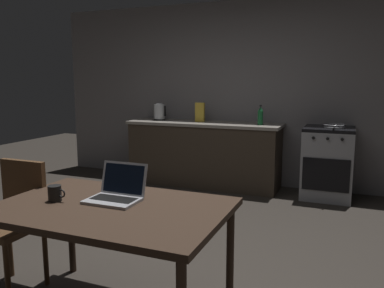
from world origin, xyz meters
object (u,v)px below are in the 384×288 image
(cereal_box, at_px, (200,112))
(chair, at_px, (14,216))
(stove_oven, at_px, (328,163))
(laptop, at_px, (116,193))
(coffee_mug, at_px, (55,193))
(electric_kettle, at_px, (159,112))
(frying_pan, at_px, (334,126))
(bottle, at_px, (260,115))
(dining_table, at_px, (111,216))

(cereal_box, bearing_deg, chair, -93.52)
(stove_oven, bearing_deg, laptop, -109.57)
(stove_oven, relative_size, coffee_mug, 7.42)
(electric_kettle, xyz_separation_m, frying_pan, (2.41, -0.03, -0.09))
(electric_kettle, bearing_deg, bottle, -1.91)
(dining_table, relative_size, bottle, 5.34)
(stove_oven, height_order, electric_kettle, electric_kettle)
(laptop, bearing_deg, dining_table, -90.33)
(chair, relative_size, coffee_mug, 7.52)
(stove_oven, relative_size, laptop, 2.80)
(dining_table, xyz_separation_m, electric_kettle, (-1.28, 3.20, 0.35))
(chair, height_order, bottle, bottle)
(frying_pan, height_order, cereal_box, cereal_box)
(coffee_mug, bearing_deg, frying_pan, 65.09)
(chair, height_order, frying_pan, frying_pan)
(stove_oven, height_order, chair, chair)
(dining_table, relative_size, laptop, 4.34)
(cereal_box, bearing_deg, dining_table, -78.50)
(laptop, distance_m, coffee_mug, 0.38)
(laptop, bearing_deg, frying_pan, 55.19)
(laptop, bearing_deg, chair, 168.53)
(stove_oven, distance_m, chair, 3.68)
(laptop, bearing_deg, cereal_box, 87.25)
(chair, xyz_separation_m, coffee_mug, (0.48, -0.12, 0.25))
(dining_table, height_order, laptop, laptop)
(chair, height_order, cereal_box, cereal_box)
(chair, xyz_separation_m, bottle, (1.07, 3.09, 0.49))
(electric_kettle, bearing_deg, stove_oven, -0.06)
(dining_table, distance_m, electric_kettle, 3.47)
(chair, distance_m, cereal_box, 3.20)
(stove_oven, distance_m, coffee_mug, 3.57)
(stove_oven, distance_m, cereal_box, 1.83)
(stove_oven, relative_size, chair, 0.99)
(stove_oven, distance_m, frying_pan, 0.48)
(laptop, xyz_separation_m, frying_pan, (1.16, 3.07, 0.15))
(laptop, distance_m, cereal_box, 3.19)
(frying_pan, xyz_separation_m, coffee_mug, (-1.50, -3.23, -0.14))
(bottle, bearing_deg, stove_oven, 3.17)
(stove_oven, xyz_separation_m, chair, (-1.92, -3.13, 0.08))
(electric_kettle, bearing_deg, frying_pan, -0.66)
(coffee_mug, bearing_deg, stove_oven, 66.09)
(chair, xyz_separation_m, cereal_box, (0.19, 3.16, 0.50))
(frying_pan, bearing_deg, chair, -122.51)
(bottle, relative_size, cereal_box, 0.97)
(stove_oven, xyz_separation_m, electric_kettle, (-2.36, 0.00, 0.57))
(dining_table, height_order, bottle, bottle)
(chair, distance_m, bottle, 3.30)
(dining_table, height_order, cereal_box, cereal_box)
(dining_table, distance_m, chair, 0.86)
(stove_oven, distance_m, laptop, 3.30)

